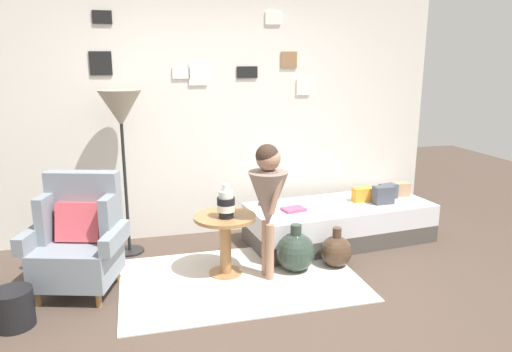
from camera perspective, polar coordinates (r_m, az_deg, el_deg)
name	(u,v)px	position (r m, az deg, el deg)	size (l,w,h in m)	color
ground_plane	(269,317)	(3.70, 1.51, -16.56)	(12.00, 12.00, 0.00)	#4C3D33
gallery_wall	(219,114)	(5.12, -4.48, 7.42)	(4.80, 0.12, 2.60)	silver
rug	(240,279)	(4.24, -1.88, -12.25)	(2.04, 1.34, 0.01)	silver
armchair	(79,239)	(4.18, -20.43, -7.12)	(0.86, 0.74, 0.97)	#9E7042
daybed	(339,222)	(5.11, 9.95, -5.49)	(1.97, 0.99, 0.40)	#4C4742
pillow_head	(399,189)	(5.48, 16.80, -1.55)	(0.21, 0.12, 0.15)	tan
pillow_mid	(388,191)	(5.36, 15.58, -1.76)	(0.18, 0.12, 0.15)	#474C56
pillow_back	(383,195)	(5.14, 15.01, -2.22)	(0.21, 0.12, 0.19)	#474C56
pillow_extra	(363,195)	(5.18, 12.66, -2.18)	(0.21, 0.12, 0.15)	orange
side_table	(225,233)	(4.21, -3.71, -6.80)	(0.54, 0.54, 0.55)	#9E7042
vase_striped	(226,204)	(4.06, -3.61, -3.32)	(0.16, 0.16, 0.30)	black
floor_lamp	(121,114)	(4.63, -15.91, 7.14)	(0.40, 0.40, 1.60)	black
person_child	(268,193)	(4.01, 1.46, -2.10)	(0.34, 0.34, 1.19)	#A37A60
book_on_daybed	(294,209)	(4.77, 4.53, -4.00)	(0.22, 0.16, 0.03)	#A74B73
demijohn_near	(295,252)	(4.36, 4.76, -9.02)	(0.35, 0.35, 0.44)	#2D3D33
demijohn_far	(336,251)	(4.50, 9.59, -8.85)	(0.29, 0.29, 0.38)	#473323
magazine_basket	(13,308)	(3.93, -27.07, -13.94)	(0.28, 0.28, 0.28)	black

